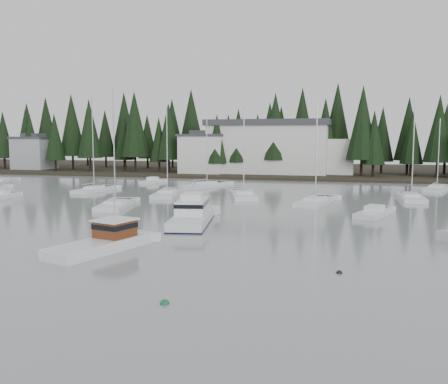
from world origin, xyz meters
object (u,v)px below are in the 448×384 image
(lobster_boat_brown, at_px, (102,244))
(sailboat_8, at_px, (94,191))
(sailboat_4, at_px, (315,203))
(sailboat_2, at_px, (0,183))
(sailboat_12, at_px, (168,195))
(cabin_cruiser_center, at_px, (192,217))
(house_far_west, at_px, (34,152))
(runabout_0, at_px, (2,197))
(sailboat_5, at_px, (437,190))
(sailboat_11, at_px, (115,206))
(runabout_1, at_px, (374,214))
(sailboat_1, at_px, (411,199))
(sailboat_10, at_px, (244,196))
(runabout_3, at_px, (153,182))
(sailboat_6, at_px, (207,186))
(harbor_inn, at_px, (279,147))
(house_west, at_px, (204,153))

(lobster_boat_brown, distance_m, sailboat_8, 39.43)
(sailboat_4, distance_m, sailboat_8, 32.61)
(sailboat_2, xyz_separation_m, sailboat_4, (54.70, -12.68, 0.01))
(sailboat_12, bearing_deg, cabin_cruiser_center, -163.80)
(lobster_boat_brown, height_order, sailboat_2, sailboat_2)
(house_far_west, height_order, sailboat_12, sailboat_12)
(sailboat_2, distance_m, runabout_0, 23.40)
(sailboat_5, relative_size, sailboat_11, 0.80)
(sailboat_12, height_order, runabout_1, sailboat_12)
(sailboat_12, height_order, runabout_0, sailboat_12)
(sailboat_11, bearing_deg, lobster_boat_brown, -167.59)
(sailboat_1, distance_m, sailboat_2, 66.32)
(runabout_0, bearing_deg, house_far_west, 25.87)
(sailboat_10, relative_size, runabout_1, 1.71)
(sailboat_2, bearing_deg, sailboat_1, -115.04)
(lobster_boat_brown, distance_m, sailboat_5, 56.73)
(runabout_3, bearing_deg, sailboat_11, -156.11)
(sailboat_4, xyz_separation_m, sailboat_6, (-18.46, 16.11, -0.00))
(harbor_inn, distance_m, sailboat_1, 42.35)
(sailboat_4, relative_size, sailboat_12, 1.05)
(cabin_cruiser_center, xyz_separation_m, sailboat_4, (9.66, 17.00, -0.58))
(sailboat_6, distance_m, sailboat_11, 25.31)
(sailboat_8, xyz_separation_m, runabout_1, (38.73, -12.75, 0.04))
(sailboat_2, bearing_deg, sailboat_12, -125.11)
(sailboat_1, distance_m, sailboat_4, 13.30)
(sailboat_1, height_order, runabout_3, sailboat_1)
(sailboat_10, distance_m, sailboat_11, 17.82)
(cabin_cruiser_center, height_order, sailboat_1, sailboat_1)
(house_far_west, bearing_deg, house_west, -2.73)
(sailboat_4, distance_m, runabout_0, 39.99)
(sailboat_8, xyz_separation_m, sailboat_10, (22.45, -0.68, -0.03))
(house_far_west, bearing_deg, runabout_3, -28.41)
(harbor_inn, xyz_separation_m, sailboat_4, (11.17, -42.31, -5.71))
(sailboat_1, distance_m, runabout_1, 15.39)
(house_far_west, distance_m, runabout_0, 54.50)
(sailboat_2, height_order, runabout_0, sailboat_2)
(house_far_west, relative_size, runabout_1, 1.18)
(sailboat_5, distance_m, runabout_1, 29.53)
(harbor_inn, height_order, runabout_1, harbor_inn)
(house_west, xyz_separation_m, sailboat_2, (-28.48, -26.30, -4.60))
(lobster_boat_brown, xyz_separation_m, runabout_3, (-17.30, 48.93, -0.31))
(sailboat_6, bearing_deg, sailboat_2, 114.28)
(sailboat_11, distance_m, runabout_0, 18.51)
(sailboat_4, bearing_deg, runabout_3, 65.70)
(sailboat_8, height_order, sailboat_10, sailboat_8)
(sailboat_1, bearing_deg, runabout_3, 69.30)
(harbor_inn, height_order, sailboat_8, sailboat_8)
(sailboat_1, bearing_deg, runabout_0, 100.49)
(sailboat_2, bearing_deg, house_far_west, 5.48)
(sailboat_5, xyz_separation_m, runabout_1, (-9.71, -27.89, 0.07))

